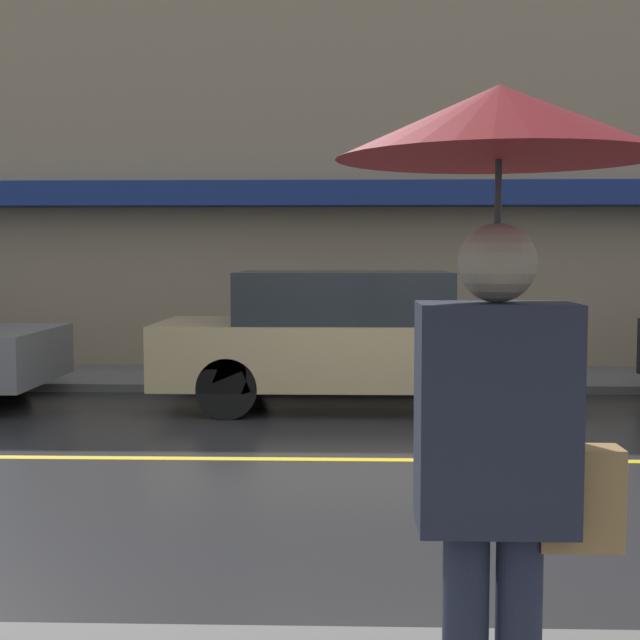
{
  "coord_description": "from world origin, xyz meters",
  "views": [
    {
      "loc": [
        -0.34,
        -7.43,
        1.74
      ],
      "look_at": [
        -0.5,
        -1.99,
        1.33
      ],
      "focal_mm": 50.0,
      "sensor_mm": 36.0,
      "label": 1
    }
  ],
  "objects": [
    {
      "name": "lane_marking",
      "position": [
        0.0,
        0.0,
        0.0
      ],
      "size": [
        25.2,
        0.12,
        0.01
      ],
      "color": "gold",
      "rests_on": "ground_plane"
    },
    {
      "name": "ground_plane",
      "position": [
        0.0,
        0.0,
        0.0
      ],
      "size": [
        80.0,
        80.0,
        0.0
      ],
      "primitive_type": "plane",
      "color": "#262628"
    },
    {
      "name": "building_storefront",
      "position": [
        0.0,
        5.74,
        2.98
      ],
      "size": [
        28.0,
        0.85,
        6.0
      ],
      "color": "gray",
      "rests_on": "ground_plane"
    },
    {
      "name": "sidewalk_far",
      "position": [
        0.0,
        4.62,
        0.05
      ],
      "size": [
        28.0,
        2.0,
        0.1
      ],
      "color": "#60605E",
      "rests_on": "ground_plane"
    },
    {
      "name": "pedestrian",
      "position": [
        0.1,
        -4.85,
        1.69
      ],
      "size": [
        0.94,
        0.94,
        2.12
      ],
      "color": "#23283D",
      "rests_on": "sidewalk_near"
    },
    {
      "name": "car_tan",
      "position": [
        -0.24,
        2.64,
        0.78
      ],
      "size": [
        4.54,
        1.75,
        1.54
      ],
      "color": "tan",
      "rests_on": "ground_plane"
    }
  ]
}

